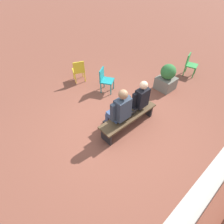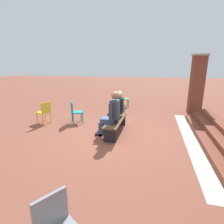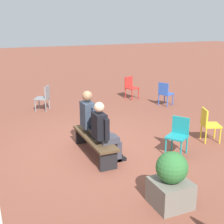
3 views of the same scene
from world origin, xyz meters
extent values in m
plane|color=brown|center=(0.00, 0.00, 0.00)|extent=(60.00, 60.00, 0.00)
cube|color=#B7B2A8|center=(-0.13, 2.45, 0.00)|extent=(5.47, 0.40, 0.01)
cube|color=brown|center=(-0.13, 3.10, 0.07)|extent=(4.67, 0.90, 0.15)
cube|color=brown|center=(-0.13, 3.25, 0.22)|extent=(4.67, 0.60, 0.15)
cube|color=brown|center=(-3.54, 3.17, 1.30)|extent=(0.56, 0.56, 2.61)
cube|color=gray|center=(-3.54, 3.17, 2.65)|extent=(0.64, 0.64, 0.08)
cube|color=#4C3823|center=(-0.13, 0.11, 0.42)|extent=(1.80, 0.44, 0.05)
cube|color=black|center=(-0.93, 0.11, 0.20)|extent=(0.06, 0.37, 0.40)
cube|color=black|center=(0.67, 0.11, 0.20)|extent=(0.06, 0.37, 0.40)
cube|color=#383842|center=(-0.55, -0.06, 0.51)|extent=(0.32, 0.38, 0.13)
cube|color=#383842|center=(-0.64, -0.25, 0.23)|extent=(0.10, 0.11, 0.45)
cube|color=black|center=(-0.64, -0.31, 0.03)|extent=(0.10, 0.23, 0.07)
cube|color=#383842|center=(-0.46, -0.25, 0.23)|extent=(0.10, 0.11, 0.45)
cube|color=black|center=(-0.46, -0.31, 0.03)|extent=(0.10, 0.23, 0.07)
cube|color=black|center=(-0.55, 0.14, 0.84)|extent=(0.36, 0.23, 0.53)
cube|color=maroon|center=(-0.55, 0.03, 0.80)|extent=(0.05, 0.01, 0.32)
cube|color=black|center=(-0.78, 0.08, 0.82)|extent=(0.09, 0.10, 0.45)
cube|color=black|center=(-0.32, 0.08, 0.82)|extent=(0.09, 0.10, 0.45)
sphere|color=#DBAD89|center=(-0.55, 0.14, 1.24)|extent=(0.21, 0.21, 0.21)
cube|color=#384C75|center=(0.17, -0.08, 0.51)|extent=(0.35, 0.42, 0.15)
cube|color=#384C75|center=(0.08, -0.29, 0.23)|extent=(0.11, 0.13, 0.45)
cube|color=black|center=(0.08, -0.35, 0.04)|extent=(0.11, 0.25, 0.07)
cube|color=#384C75|center=(0.27, -0.29, 0.23)|extent=(0.11, 0.13, 0.45)
cube|color=black|center=(0.27, -0.35, 0.04)|extent=(0.11, 0.25, 0.07)
cube|color=#2D3847|center=(0.17, 0.15, 0.88)|extent=(0.40, 0.25, 0.58)
cube|color=#2D3847|center=(-0.08, 0.07, 0.86)|extent=(0.09, 0.10, 0.50)
cube|color=#2D3847|center=(0.42, 0.07, 0.86)|extent=(0.09, 0.10, 0.50)
sphere|color=#8C6647|center=(0.17, 0.15, 1.31)|extent=(0.23, 0.23, 0.23)
cube|color=black|center=(-0.16, 0.07, 0.46)|extent=(0.32, 0.22, 0.02)
cube|color=#2D2D33|center=(-0.16, 0.06, 0.47)|extent=(0.29, 0.15, 0.00)
cube|color=black|center=(-0.16, 0.21, 0.57)|extent=(0.32, 0.07, 0.19)
cube|color=#33519E|center=(-0.16, 0.20, 0.57)|extent=(0.28, 0.06, 0.17)
cube|color=gold|center=(-0.48, -2.87, 0.42)|extent=(0.54, 0.54, 0.04)
cube|color=gold|center=(-0.42, -2.69, 0.64)|extent=(0.39, 0.18, 0.40)
cylinder|color=gold|center=(-0.72, -2.97, 0.20)|extent=(0.04, 0.04, 0.40)
cylinder|color=gold|center=(-0.38, -3.10, 0.20)|extent=(0.04, 0.04, 0.40)
cylinder|color=gold|center=(-0.59, -2.64, 0.20)|extent=(0.04, 0.04, 0.40)
cylinder|color=gold|center=(-0.25, -2.77, 0.20)|extent=(0.04, 0.04, 0.40)
cube|color=teal|center=(-0.82, -1.61, 0.42)|extent=(0.58, 0.58, 0.04)
cube|color=teal|center=(-0.72, -1.77, 0.64)|extent=(0.36, 0.25, 0.40)
cylinder|color=teal|center=(-0.77, -1.36, 0.20)|extent=(0.04, 0.04, 0.40)
cylinder|color=teal|center=(-1.07, -1.56, 0.20)|extent=(0.04, 0.04, 0.40)
cylinder|color=teal|center=(-0.58, -1.66, 0.20)|extent=(0.04, 0.04, 0.40)
cylinder|color=teal|center=(-0.88, -1.86, 0.20)|extent=(0.04, 0.04, 0.40)
cube|color=gray|center=(3.89, 0.27, 0.64)|extent=(0.36, 0.24, 0.40)
cube|color=#2D893D|center=(-4.01, -0.26, 0.42)|extent=(0.52, 0.52, 0.04)
cube|color=#2D893D|center=(-3.96, -0.44, 0.64)|extent=(0.39, 0.15, 0.40)
cylinder|color=#2D893D|center=(-3.89, -0.04, 0.20)|extent=(0.04, 0.04, 0.40)
cylinder|color=#2D893D|center=(-4.24, -0.14, 0.20)|extent=(0.04, 0.04, 0.40)
cylinder|color=#2D893D|center=(-3.79, -0.38, 0.20)|extent=(0.04, 0.04, 0.40)
cylinder|color=#2D893D|center=(-4.13, -0.49, 0.20)|extent=(0.04, 0.04, 0.40)
cube|color=#6B665B|center=(-2.48, -0.34, 0.22)|extent=(0.60, 0.60, 0.44)
sphere|color=#2D6B33|center=(-2.48, -0.34, 0.68)|extent=(0.52, 0.52, 0.52)
camera|label=1|loc=(2.47, 2.35, 3.70)|focal=28.00mm
camera|label=2|loc=(5.26, 1.31, 2.18)|focal=28.00mm
camera|label=3|loc=(-6.23, 2.35, 2.94)|focal=50.00mm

